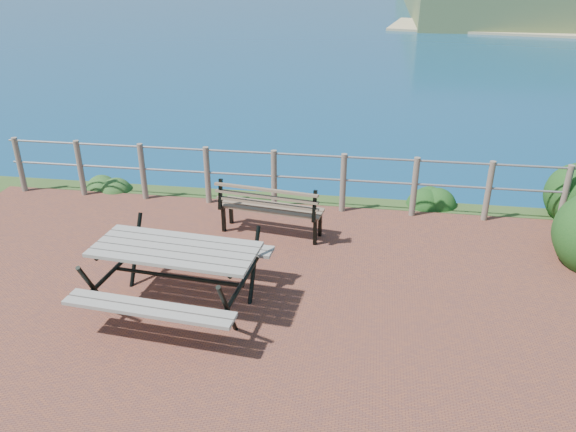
{
  "coord_description": "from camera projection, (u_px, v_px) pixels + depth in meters",
  "views": [
    {
      "loc": [
        1.54,
        -5.22,
        3.99
      ],
      "look_at": [
        0.52,
        1.49,
        0.75
      ],
      "focal_mm": 35.0,
      "sensor_mm": 36.0,
      "label": 1
    }
  ],
  "objects": [
    {
      "name": "ground",
      "position": [
        226.0,
        325.0,
        6.59
      ],
      "size": [
        10.0,
        7.0,
        0.12
      ],
      "primitive_type": "cube",
      "color": "brown",
      "rests_on": "ground"
    },
    {
      "name": "park_bench",
      "position": [
        271.0,
        200.0,
        8.42
      ],
      "size": [
        1.62,
        0.63,
        0.89
      ],
      "rotation": [
        0.0,
        0.0,
        -0.15
      ],
      "color": "brown",
      "rests_on": "ground"
    },
    {
      "name": "shrub_lip_east",
      "position": [
        427.0,
        200.0,
        9.86
      ],
      "size": [
        0.7,
        0.7,
        0.41
      ],
      "primitive_type": "ellipsoid",
      "color": "#154616",
      "rests_on": "ground"
    },
    {
      "name": "shrub_lip_west",
      "position": [
        112.0,
        186.0,
        10.43
      ],
      "size": [
        0.69,
        0.69,
        0.4
      ],
      "primitive_type": "ellipsoid",
      "color": "#1D4D1E",
      "rests_on": "ground"
    },
    {
      "name": "safety_railing",
      "position": [
        274.0,
        176.0,
        9.33
      ],
      "size": [
        9.4,
        0.1,
        1.0
      ],
      "color": "#6B5B4C",
      "rests_on": "ground"
    },
    {
      "name": "picnic_table",
      "position": [
        177.0,
        271.0,
        6.68
      ],
      "size": [
        2.0,
        1.68,
        0.82
      ],
      "rotation": [
        0.0,
        0.0,
        -0.09
      ],
      "color": "gray",
      "rests_on": "ground"
    }
  ]
}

